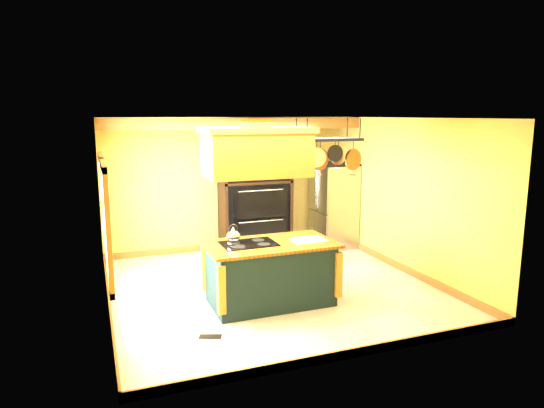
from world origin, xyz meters
TOP-DOWN VIEW (x-y plane):
  - floor at (0.00, 0.00)m, footprint 5.00×5.00m
  - ceiling at (0.00, 0.00)m, footprint 5.00×5.00m
  - wall_back at (0.00, 2.50)m, footprint 5.00×0.02m
  - wall_front at (0.00, -2.50)m, footprint 5.00×0.02m
  - wall_left at (-2.50, 0.00)m, footprint 0.02×5.00m
  - wall_right at (2.50, 0.00)m, footprint 0.02×5.00m
  - ceiling_beam at (0.00, 1.70)m, footprint 5.00×0.15m
  - window_near at (-2.47, -0.80)m, footprint 0.06×1.06m
  - window_far at (-2.47, 0.60)m, footprint 0.06×1.06m
  - kitchen_island at (-0.24, -0.61)m, footprint 1.89×1.06m
  - range_hood at (-0.44, -0.61)m, footprint 1.51×0.85m
  - pot_rack at (0.67, -0.61)m, footprint 1.03×0.47m
  - refrigerator at (2.11, 1.90)m, footprint 0.75×0.88m
  - hutch at (0.47, 2.23)m, footprint 1.42×0.64m
  - floor_register at (-1.34, -1.39)m, footprint 0.30×0.21m

SIDE VIEW (x-z plane):
  - floor at x=0.00m, z-range 0.00..0.00m
  - floor_register at x=-1.34m, z-range 0.00..0.01m
  - kitchen_island at x=-0.24m, z-range -0.09..1.02m
  - refrigerator at x=2.11m, z-range -0.02..1.71m
  - hutch at x=0.47m, z-range -0.30..2.21m
  - wall_back at x=0.00m, z-range 0.00..2.70m
  - wall_front at x=0.00m, z-range 0.00..2.70m
  - wall_left at x=-2.50m, z-range 0.00..2.70m
  - wall_right at x=2.50m, z-range 0.00..2.70m
  - window_near at x=-2.47m, z-range 0.62..2.18m
  - window_far at x=-2.47m, z-range 0.62..2.18m
  - range_hood at x=-0.44m, z-range 1.86..2.66m
  - pot_rack at x=0.67m, z-range 1.89..2.65m
  - ceiling_beam at x=0.00m, z-range 2.49..2.69m
  - ceiling at x=0.00m, z-range 2.70..2.70m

